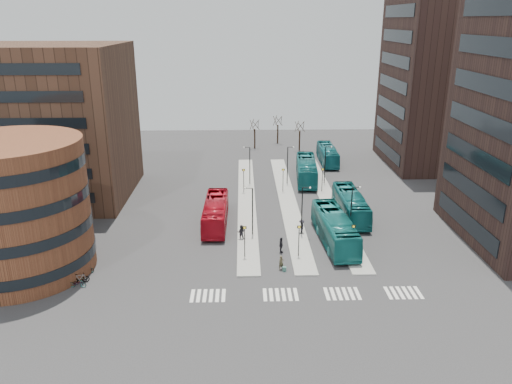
{
  "coord_description": "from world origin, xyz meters",
  "views": [
    {
      "loc": [
        -4.55,
        -38.18,
        25.17
      ],
      "look_at": [
        -2.92,
        19.92,
        5.0
      ],
      "focal_mm": 35.0,
      "sensor_mm": 36.0,
      "label": 1
    }
  ],
  "objects_px": {
    "teal_bus_b": "(306,170)",
    "commuter_c": "(302,227)",
    "bicycle_mid": "(80,278)",
    "commuter_a": "(241,232)",
    "bicycle_near": "(78,283)",
    "traveller": "(281,263)",
    "teal_bus_d": "(328,155)",
    "teal_bus_a": "(335,228)",
    "teal_bus_c": "(351,205)",
    "suitcase": "(284,269)",
    "red_bus": "(216,212)",
    "commuter_b": "(281,245)",
    "bicycle_far": "(87,269)"
  },
  "relations": [
    {
      "from": "bicycle_far",
      "to": "teal_bus_c",
      "type": "bearing_deg",
      "value": -58.05
    },
    {
      "from": "commuter_c",
      "to": "bicycle_near",
      "type": "xyz_separation_m",
      "value": [
        -23.68,
        -12.47,
        -0.49
      ]
    },
    {
      "from": "teal_bus_b",
      "to": "bicycle_near",
      "type": "bearing_deg",
      "value": -123.65
    },
    {
      "from": "traveller",
      "to": "commuter_b",
      "type": "distance_m",
      "value": 4.11
    },
    {
      "from": "teal_bus_b",
      "to": "bicycle_near",
      "type": "distance_m",
      "value": 43.4
    },
    {
      "from": "bicycle_near",
      "to": "bicycle_mid",
      "type": "distance_m",
      "value": 0.79
    },
    {
      "from": "commuter_c",
      "to": "commuter_a",
      "type": "bearing_deg",
      "value": -75.59
    },
    {
      "from": "teal_bus_a",
      "to": "commuter_a",
      "type": "height_order",
      "value": "teal_bus_a"
    },
    {
      "from": "teal_bus_b",
      "to": "commuter_b",
      "type": "relative_size",
      "value": 6.96
    },
    {
      "from": "teal_bus_b",
      "to": "commuter_b",
      "type": "height_order",
      "value": "teal_bus_b"
    },
    {
      "from": "bicycle_near",
      "to": "teal_bus_d",
      "type": "bearing_deg",
      "value": -33.43
    },
    {
      "from": "suitcase",
      "to": "teal_bus_d",
      "type": "xyz_separation_m",
      "value": [
        11.38,
        41.73,
        1.35
      ]
    },
    {
      "from": "commuter_a",
      "to": "bicycle_far",
      "type": "relative_size",
      "value": 1.22
    },
    {
      "from": "teal_bus_d",
      "to": "commuter_c",
      "type": "relative_size",
      "value": 6.23
    },
    {
      "from": "teal_bus_b",
      "to": "teal_bus_c",
      "type": "xyz_separation_m",
      "value": [
        3.93,
        -16.12,
        -0.09
      ]
    },
    {
      "from": "bicycle_near",
      "to": "bicycle_mid",
      "type": "relative_size",
      "value": 0.9
    },
    {
      "from": "suitcase",
      "to": "teal_bus_a",
      "type": "bearing_deg",
      "value": 48.96
    },
    {
      "from": "suitcase",
      "to": "teal_bus_c",
      "type": "distance_m",
      "value": 18.23
    },
    {
      "from": "bicycle_near",
      "to": "commuter_c",
      "type": "bearing_deg",
      "value": -59.81
    },
    {
      "from": "teal_bus_d",
      "to": "teal_bus_c",
      "type": "bearing_deg",
      "value": -91.89
    },
    {
      "from": "commuter_a",
      "to": "bicycle_mid",
      "type": "bearing_deg",
      "value": 39.89
    },
    {
      "from": "teal_bus_a",
      "to": "teal_bus_b",
      "type": "relative_size",
      "value": 1.01
    },
    {
      "from": "teal_bus_d",
      "to": "bicycle_near",
      "type": "distance_m",
      "value": 54.91
    },
    {
      "from": "teal_bus_d",
      "to": "traveller",
      "type": "relative_size",
      "value": 7.14
    },
    {
      "from": "red_bus",
      "to": "commuter_b",
      "type": "height_order",
      "value": "red_bus"
    },
    {
      "from": "teal_bus_a",
      "to": "bicycle_far",
      "type": "relative_size",
      "value": 8.41
    },
    {
      "from": "traveller",
      "to": "commuter_a",
      "type": "height_order",
      "value": "commuter_a"
    },
    {
      "from": "commuter_b",
      "to": "bicycle_mid",
      "type": "distance_m",
      "value": 21.72
    },
    {
      "from": "teal_bus_a",
      "to": "teal_bus_b",
      "type": "distance_m",
      "value": 24.26
    },
    {
      "from": "teal_bus_c",
      "to": "commuter_c",
      "type": "distance_m",
      "value": 9.02
    },
    {
      "from": "traveller",
      "to": "teal_bus_d",
      "type": "bearing_deg",
      "value": 47.64
    },
    {
      "from": "teal_bus_a",
      "to": "teal_bus_c",
      "type": "height_order",
      "value": "teal_bus_a"
    },
    {
      "from": "commuter_c",
      "to": "bicycle_mid",
      "type": "distance_m",
      "value": 26.41
    },
    {
      "from": "teal_bus_d",
      "to": "commuter_a",
      "type": "bearing_deg",
      "value": -114.51
    },
    {
      "from": "suitcase",
      "to": "bicycle_far",
      "type": "relative_size",
      "value": 0.32
    },
    {
      "from": "teal_bus_c",
      "to": "commuter_a",
      "type": "relative_size",
      "value": 6.48
    },
    {
      "from": "teal_bus_d",
      "to": "bicycle_mid",
      "type": "relative_size",
      "value": 6.26
    },
    {
      "from": "teal_bus_d",
      "to": "commuter_c",
      "type": "xyz_separation_m",
      "value": [
        -8.47,
        -32.03,
        -0.68
      ]
    },
    {
      "from": "teal_bus_b",
      "to": "teal_bus_d",
      "type": "bearing_deg",
      "value": 68.26
    },
    {
      "from": "teal_bus_a",
      "to": "commuter_a",
      "type": "distance_m",
      "value": 11.14
    },
    {
      "from": "teal_bus_c",
      "to": "commuter_b",
      "type": "height_order",
      "value": "teal_bus_c"
    },
    {
      "from": "teal_bus_c",
      "to": "commuter_c",
      "type": "xyz_separation_m",
      "value": [
        -7.18,
        -5.41,
        -0.79
      ]
    },
    {
      "from": "bicycle_far",
      "to": "teal_bus_a",
      "type": "bearing_deg",
      "value": -69.94
    },
    {
      "from": "teal_bus_a",
      "to": "bicycle_far",
      "type": "xyz_separation_m",
      "value": [
        -27.25,
        -6.64,
        -1.41
      ]
    },
    {
      "from": "teal_bus_d",
      "to": "bicycle_far",
      "type": "distance_m",
      "value": 52.42
    },
    {
      "from": "commuter_c",
      "to": "bicycle_far",
      "type": "bearing_deg",
      "value": -65.89
    },
    {
      "from": "bicycle_mid",
      "to": "commuter_c",
      "type": "bearing_deg",
      "value": -84.75
    },
    {
      "from": "teal_bus_c",
      "to": "bicycle_mid",
      "type": "height_order",
      "value": "teal_bus_c"
    },
    {
      "from": "teal_bus_b",
      "to": "commuter_c",
      "type": "distance_m",
      "value": 21.8
    },
    {
      "from": "teal_bus_b",
      "to": "traveller",
      "type": "relative_size",
      "value": 8.04
    }
  ]
}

